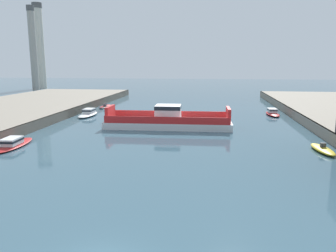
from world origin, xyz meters
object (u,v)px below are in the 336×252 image
(moored_boat_far_right, at_px, (272,113))
(smokestack_distant_a, at_px, (39,44))
(chain_ferry, at_px, (168,120))
(moored_boat_near_right, at_px, (13,143))
(smokestack_distant_b, at_px, (33,46))
(moored_boat_mid_right, at_px, (88,113))
(moored_boat_upstream_b, at_px, (105,107))
(moored_boat_near_left, at_px, (105,106))
(moored_boat_far_left, at_px, (323,149))

(moored_boat_far_right, xyz_separation_m, smokestack_distant_a, (-80.58, 60.80, 17.20))
(chain_ferry, distance_m, moored_boat_near_right, 23.05)
(smokestack_distant_a, xyz_separation_m, smokestack_distant_b, (1.56, -7.92, -1.14))
(moored_boat_mid_right, bearing_deg, moored_boat_upstream_b, 92.05)
(moored_boat_near_left, bearing_deg, moored_boat_far_right, -11.13)
(moored_boat_near_left, xyz_separation_m, moored_boat_near_right, (0.19, -37.15, 0.23))
(moored_boat_upstream_b, relative_size, smokestack_distant_b, 0.16)
(moored_boat_mid_right, xyz_separation_m, moored_boat_far_left, (36.89, -21.95, -0.23))
(moored_boat_near_left, xyz_separation_m, moored_boat_far_right, (36.72, -7.23, 0.26))
(moored_boat_upstream_b, relative_size, smokestack_distant_a, 0.15)
(moored_boat_near_right, distance_m, moored_boat_upstream_b, 35.94)
(chain_ferry, distance_m, smokestack_distant_a, 99.00)
(chain_ferry, relative_size, smokestack_distant_a, 0.61)
(moored_boat_near_right, bearing_deg, moored_boat_far_left, 3.73)
(moored_boat_near_left, distance_m, moored_boat_mid_right, 12.78)
(chain_ferry, bearing_deg, moored_boat_mid_right, 151.08)
(moored_boat_upstream_b, bearing_deg, chain_ferry, -50.26)
(chain_ferry, xyz_separation_m, smokestack_distant_b, (-60.00, 67.81, 15.44))
(moored_boat_far_right, distance_m, moored_boat_upstream_b, 36.95)
(moored_boat_far_right, bearing_deg, smokestack_distant_a, 142.96)
(moored_boat_near_right, relative_size, smokestack_distant_b, 0.26)
(moored_boat_far_left, bearing_deg, smokestack_distant_a, 132.69)
(moored_boat_upstream_b, bearing_deg, moored_boat_near_left, 102.54)
(chain_ferry, height_order, moored_boat_far_left, chain_ferry)
(moored_boat_mid_right, height_order, smokestack_distant_a, smokestack_distant_a)
(chain_ferry, xyz_separation_m, moored_boat_upstream_b, (-17.42, 20.96, -0.90))
(moored_boat_far_left, distance_m, smokestack_distant_a, 121.36)
(moored_boat_far_right, xyz_separation_m, moored_boat_upstream_b, (-36.45, 6.02, -0.28))
(smokestack_distant_b, bearing_deg, moored_boat_near_left, -47.18)
(moored_boat_upstream_b, bearing_deg, smokestack_distant_b, 132.26)
(moored_boat_near_left, relative_size, smokestack_distant_a, 0.19)
(chain_ferry, height_order, moored_boat_upstream_b, chain_ferry)
(moored_boat_upstream_b, bearing_deg, smokestack_distant_a, 128.85)
(moored_boat_near_left, height_order, moored_boat_far_right, moored_boat_far_right)
(moored_boat_near_right, xyz_separation_m, moored_boat_mid_right, (0.49, 24.38, 0.06))
(moored_boat_mid_right, relative_size, moored_boat_far_left, 1.35)
(moored_boat_far_left, bearing_deg, moored_boat_mid_right, 149.25)
(moored_boat_upstream_b, bearing_deg, moored_boat_near_right, -90.12)
(moored_boat_mid_right, distance_m, smokestack_distant_a, 81.73)
(moored_boat_near_right, xyz_separation_m, smokestack_distant_a, (-44.06, 90.72, 17.23))
(smokestack_distant_b, bearing_deg, moored_boat_far_left, -45.17)
(moored_boat_near_left, relative_size, moored_boat_far_left, 1.09)
(chain_ferry, xyz_separation_m, moored_boat_near_right, (-17.50, -14.98, -0.64))
(chain_ferry, bearing_deg, moored_boat_far_right, 38.13)
(moored_boat_near_right, bearing_deg, chain_ferry, 40.57)
(chain_ferry, relative_size, moored_boat_upstream_b, 4.04)
(smokestack_distant_b, bearing_deg, moored_boat_far_right, -33.79)
(chain_ferry, xyz_separation_m, moored_boat_near_left, (-17.69, 22.16, -0.87))
(moored_boat_upstream_b, height_order, smokestack_distant_b, smokestack_distant_b)
(moored_boat_far_right, relative_size, smokestack_distant_a, 0.20)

